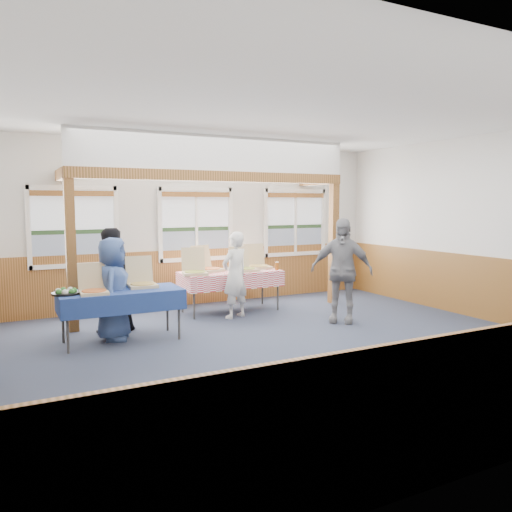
# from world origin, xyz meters

# --- Properties ---
(floor) EXTENTS (8.00, 8.00, 0.00)m
(floor) POSITION_xyz_m (0.00, 0.00, 0.00)
(floor) COLOR #262C3F
(floor) RESTS_ON ground
(ceiling) EXTENTS (8.00, 8.00, 0.00)m
(ceiling) POSITION_xyz_m (0.00, 0.00, 3.20)
(ceiling) COLOR white
(ceiling) RESTS_ON wall_back
(wall_back) EXTENTS (8.00, 0.00, 8.00)m
(wall_back) POSITION_xyz_m (0.00, 3.50, 1.60)
(wall_back) COLOR silver
(wall_back) RESTS_ON floor
(wall_right) EXTENTS (0.00, 8.00, 8.00)m
(wall_right) POSITION_xyz_m (4.00, 0.00, 1.60)
(wall_right) COLOR silver
(wall_right) RESTS_ON floor
(wainscot_back) EXTENTS (7.98, 0.05, 1.10)m
(wainscot_back) POSITION_xyz_m (0.00, 3.48, 0.55)
(wainscot_back) COLOR brown
(wainscot_back) RESTS_ON floor
(wainscot_front) EXTENTS (7.98, 0.05, 1.10)m
(wainscot_front) POSITION_xyz_m (0.00, -3.48, 0.55)
(wainscot_front) COLOR brown
(wainscot_front) RESTS_ON floor
(wainscot_right) EXTENTS (0.05, 6.98, 1.10)m
(wainscot_right) POSITION_xyz_m (3.98, 0.00, 0.55)
(wainscot_right) COLOR brown
(wainscot_right) RESTS_ON floor
(window_left) EXTENTS (1.56, 0.10, 1.46)m
(window_left) POSITION_xyz_m (-2.30, 3.46, 1.68)
(window_left) COLOR white
(window_left) RESTS_ON wall_back
(window_mid) EXTENTS (1.56, 0.10, 1.46)m
(window_mid) POSITION_xyz_m (0.00, 3.46, 1.68)
(window_mid) COLOR white
(window_mid) RESTS_ON wall_back
(window_right) EXTENTS (1.56, 0.10, 1.46)m
(window_right) POSITION_xyz_m (2.30, 3.46, 1.68)
(window_right) COLOR white
(window_right) RESTS_ON wall_back
(post_left) EXTENTS (0.15, 0.15, 2.40)m
(post_left) POSITION_xyz_m (-2.50, 2.30, 1.20)
(post_left) COLOR #553612
(post_left) RESTS_ON floor
(post_right) EXTENTS (0.15, 0.15, 2.40)m
(post_right) POSITION_xyz_m (2.50, 2.30, 1.20)
(post_right) COLOR #553612
(post_right) RESTS_ON floor
(cross_beam) EXTENTS (5.15, 0.18, 0.18)m
(cross_beam) POSITION_xyz_m (0.00, 2.30, 2.49)
(cross_beam) COLOR #553612
(cross_beam) RESTS_ON post_left
(table_left) EXTENTS (1.78, 0.88, 0.76)m
(table_left) POSITION_xyz_m (-1.94, 1.36, 0.70)
(table_left) COLOR #323232
(table_left) RESTS_ON floor
(table_right) EXTENTS (2.02, 1.46, 0.76)m
(table_right) POSITION_xyz_m (0.32, 2.51, 0.70)
(table_right) COLOR #323232
(table_right) RESTS_ON floor
(pizza_box_a) EXTENTS (0.39, 0.47, 0.41)m
(pizza_box_a) POSITION_xyz_m (-2.34, 1.25, 0.82)
(pizza_box_a) COLOR tan
(pizza_box_a) RESTS_ON table_left
(pizza_box_b) EXTENTS (0.43, 0.52, 0.45)m
(pizza_box_b) POSITION_xyz_m (-1.59, 1.52, 0.82)
(pizza_box_b) COLOR tan
(pizza_box_b) RESTS_ON table_left
(pizza_box_c) EXTENTS (0.52, 0.59, 0.46)m
(pizza_box_c) POSITION_xyz_m (-0.42, 2.41, 0.83)
(pizza_box_c) COLOR tan
(pizza_box_c) RESTS_ON table_right
(pizza_box_d) EXTENTS (0.57, 0.63, 0.47)m
(pizza_box_d) POSITION_xyz_m (-0.04, 2.70, 0.83)
(pizza_box_d) COLOR tan
(pizza_box_d) RESTS_ON table_right
(pizza_box_e) EXTENTS (0.44, 0.52, 0.44)m
(pizza_box_e) POSITION_xyz_m (0.57, 2.43, 0.82)
(pizza_box_e) COLOR tan
(pizza_box_e) RESTS_ON table_right
(pizza_box_f) EXTENTS (0.46, 0.55, 0.46)m
(pizza_box_f) POSITION_xyz_m (0.97, 2.65, 0.83)
(pizza_box_f) COLOR tan
(pizza_box_f) RESTS_ON table_right
(veggie_tray) EXTENTS (0.39, 0.39, 0.09)m
(veggie_tray) POSITION_xyz_m (-2.69, 1.36, 0.79)
(veggie_tray) COLOR black
(veggie_tray) RESTS_ON table_left
(drink_glass) EXTENTS (0.07, 0.07, 0.15)m
(drink_glass) POSITION_xyz_m (1.17, 2.26, 0.83)
(drink_glass) COLOR #934E18
(drink_glass) RESTS_ON table_right
(woman_white) EXTENTS (0.65, 0.53, 1.52)m
(woman_white) POSITION_xyz_m (0.17, 1.99, 0.76)
(woman_white) COLOR white
(woman_white) RESTS_ON floor
(woman_black) EXTENTS (0.94, 0.82, 1.64)m
(woman_black) POSITION_xyz_m (-1.98, 1.99, 0.82)
(woman_black) COLOR black
(woman_black) RESTS_ON floor
(man_blue) EXTENTS (0.70, 0.86, 1.52)m
(man_blue) POSITION_xyz_m (-2.03, 1.51, 0.76)
(man_blue) COLOR #344D84
(man_blue) RESTS_ON floor
(person_grey) EXTENTS (1.05, 1.03, 1.77)m
(person_grey) POSITION_xyz_m (1.64, 0.88, 0.89)
(person_grey) COLOR gray
(person_grey) RESTS_ON floor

